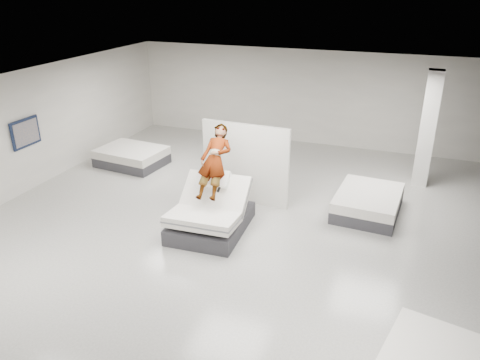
# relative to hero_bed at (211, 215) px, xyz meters

# --- Properties ---
(room) EXTENTS (14.00, 14.04, 3.20)m
(room) POSITION_rel_hero_bed_xyz_m (0.43, -0.04, 1.22)
(room) COLOR beige
(room) RESTS_ON ground
(hero_bed) EXTENTS (1.64, 2.11, 1.27)m
(hero_bed) POSITION_rel_hero_bed_xyz_m (0.00, 0.00, 0.00)
(hero_bed) COLOR #333337
(hero_bed) RESTS_ON floor
(person) EXTENTS (0.74, 1.68, 1.53)m
(person) POSITION_rel_hero_bed_xyz_m (-0.02, 0.33, 0.92)
(person) COLOR slate
(person) RESTS_ON hero_bed
(remote) EXTENTS (0.06, 0.14, 0.08)m
(remote) POSITION_rel_hero_bed_xyz_m (0.22, -0.01, 0.68)
(remote) COLOR black
(remote) RESTS_ON person
(divider_panel) EXTENTS (2.30, 0.20, 2.09)m
(divider_panel) POSITION_rel_hero_bed_xyz_m (0.21, 1.71, 0.66)
(divider_panel) COLOR silver
(divider_panel) RESTS_ON floor
(flat_bed_right_far) EXTENTS (1.60, 2.05, 0.54)m
(flat_bed_right_far) POSITION_rel_hero_bed_xyz_m (3.27, 2.16, -0.12)
(flat_bed_right_far) COLOR #333337
(flat_bed_right_far) RESTS_ON floor
(flat_bed_left_far) EXTENTS (2.07, 1.63, 0.53)m
(flat_bed_left_far) POSITION_rel_hero_bed_xyz_m (-3.96, 2.93, -0.12)
(flat_bed_left_far) COLOR #333337
(flat_bed_left_far) RESTS_ON floor
(column) EXTENTS (0.40, 0.40, 3.20)m
(column) POSITION_rel_hero_bed_xyz_m (4.43, 4.46, 1.22)
(column) COLOR silver
(column) RESTS_ON floor
(wall_poster) EXTENTS (0.06, 0.95, 0.75)m
(wall_poster) POSITION_rel_hero_bed_xyz_m (-5.50, 0.46, 1.22)
(wall_poster) COLOR #101932
(wall_poster) RESTS_ON wall_left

